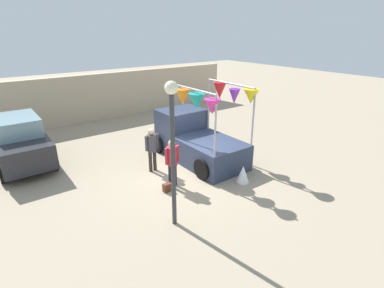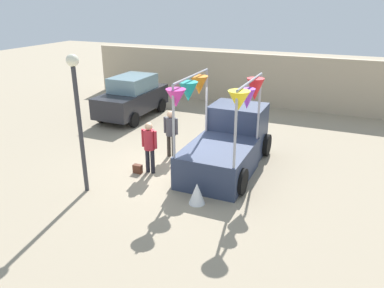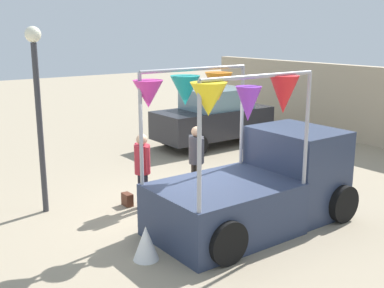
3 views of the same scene
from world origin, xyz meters
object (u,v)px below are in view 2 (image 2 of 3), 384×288
(person_vendor, at_px, (171,129))
(street_lamp, at_px, (77,105))
(handbag, at_px, (138,169))
(parked_car, at_px, (132,97))
(person_customer, at_px, (149,143))
(vendor_truck, at_px, (228,139))
(folded_kite_bundle_white, at_px, (197,193))

(person_vendor, xyz_separation_m, street_lamp, (-1.13, -3.18, 1.53))
(handbag, bearing_deg, person_vendor, 76.54)
(parked_car, distance_m, handbag, 6.20)
(person_customer, xyz_separation_m, street_lamp, (-1.09, -1.77, 1.53))
(vendor_truck, distance_m, parked_car, 6.72)
(person_vendor, bearing_deg, folded_kite_bundle_white, -51.64)
(parked_car, relative_size, person_vendor, 2.42)
(parked_car, bearing_deg, folded_kite_bundle_white, -46.63)
(person_customer, distance_m, folded_kite_bundle_white, 2.51)
(parked_car, relative_size, street_lamp, 1.04)
(parked_car, distance_m, person_customer, 6.18)
(vendor_truck, relative_size, person_vendor, 2.53)
(person_vendor, distance_m, street_lamp, 3.70)
(handbag, bearing_deg, vendor_truck, 35.02)
(handbag, bearing_deg, person_customer, 29.74)
(parked_car, height_order, street_lamp, street_lamp)
(street_lamp, distance_m, folded_kite_bundle_white, 3.93)
(vendor_truck, distance_m, street_lamp, 4.81)
(handbag, relative_size, street_lamp, 0.07)
(street_lamp, bearing_deg, folded_kite_bundle_white, 10.25)
(street_lamp, relative_size, folded_kite_bundle_white, 6.43)
(parked_car, height_order, person_vendor, parked_car)
(vendor_truck, height_order, handbag, vendor_truck)
(parked_car, bearing_deg, handbag, -56.90)
(vendor_truck, distance_m, person_customer, 2.55)
(parked_car, height_order, folded_kite_bundle_white, parked_car)
(vendor_truck, xyz_separation_m, person_customer, (-2.06, -1.49, 0.08))
(parked_car, distance_m, person_vendor, 5.15)
(parked_car, bearing_deg, person_vendor, -43.41)
(person_customer, height_order, handbag, person_customer)
(person_customer, relative_size, handbag, 5.90)
(folded_kite_bundle_white, bearing_deg, street_lamp, -169.75)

